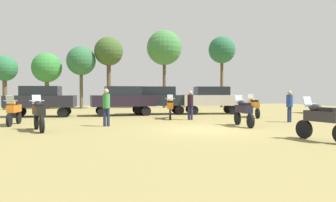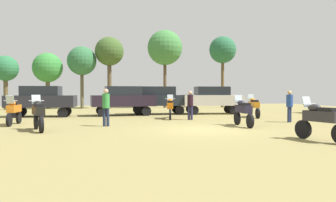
{
  "view_description": "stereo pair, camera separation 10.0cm",
  "coord_description": "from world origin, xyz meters",
  "px_view_note": "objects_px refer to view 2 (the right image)",
  "views": [
    {
      "loc": [
        -5.16,
        -13.53,
        1.69
      ],
      "look_at": [
        -0.07,
        5.77,
        1.1
      ],
      "focal_mm": 35.71,
      "sensor_mm": 36.0,
      "label": 1
    },
    {
      "loc": [
        -5.06,
        -13.56,
        1.69
      ],
      "look_at": [
        -0.07,
        5.77,
        1.1
      ],
      "focal_mm": 35.71,
      "sensor_mm": 36.0,
      "label": 2
    }
  ],
  "objects_px": {
    "person_2": "(290,104)",
    "tree_1": "(5,69)",
    "tree_2": "(165,48)",
    "tree_5": "(109,52)",
    "motorcycle_4": "(254,106)",
    "car_1": "(123,98)",
    "car_3": "(42,99)",
    "person_1": "(106,104)",
    "tree_7": "(82,61)",
    "car_4": "(212,98)",
    "motorcycle_7": "(170,107)",
    "car_5": "(158,98)",
    "person_3": "(190,103)",
    "tree_4": "(223,51)",
    "motorcycle_5": "(243,111)",
    "motorcycle_6": "(38,113)",
    "motorcycle_8": "(14,110)",
    "motorcycle_2": "(321,119)",
    "tree_6": "(48,68)"
  },
  "relations": [
    {
      "from": "motorcycle_4",
      "to": "motorcycle_2",
      "type": "bearing_deg",
      "value": -94.74
    },
    {
      "from": "motorcycle_6",
      "to": "person_1",
      "type": "bearing_deg",
      "value": 6.36
    },
    {
      "from": "motorcycle_2",
      "to": "car_3",
      "type": "xyz_separation_m",
      "value": [
        -10.27,
        13.62,
        0.44
      ]
    },
    {
      "from": "person_3",
      "to": "tree_5",
      "type": "height_order",
      "value": "tree_5"
    },
    {
      "from": "tree_2",
      "to": "tree_5",
      "type": "bearing_deg",
      "value": 179.64
    },
    {
      "from": "car_1",
      "to": "car_3",
      "type": "xyz_separation_m",
      "value": [
        -5.29,
        0.2,
        0.0
      ]
    },
    {
      "from": "motorcycle_6",
      "to": "tree_2",
      "type": "relative_size",
      "value": 0.28
    },
    {
      "from": "motorcycle_2",
      "to": "tree_1",
      "type": "xyz_separation_m",
      "value": [
        -14.32,
        23.13,
        2.91
      ]
    },
    {
      "from": "tree_1",
      "to": "person_3",
      "type": "bearing_deg",
      "value": -48.12
    },
    {
      "from": "car_4",
      "to": "tree_5",
      "type": "height_order",
      "value": "tree_5"
    },
    {
      "from": "tree_1",
      "to": "tree_4",
      "type": "relative_size",
      "value": 0.66
    },
    {
      "from": "car_5",
      "to": "tree_5",
      "type": "height_order",
      "value": "tree_5"
    },
    {
      "from": "car_4",
      "to": "tree_4",
      "type": "relative_size",
      "value": 0.62
    },
    {
      "from": "motorcycle_4",
      "to": "person_1",
      "type": "xyz_separation_m",
      "value": [
        -9.46,
        -3.08,
        0.32
      ]
    },
    {
      "from": "motorcycle_5",
      "to": "person_3",
      "type": "height_order",
      "value": "person_3"
    },
    {
      "from": "person_2",
      "to": "person_3",
      "type": "bearing_deg",
      "value": -58.59
    },
    {
      "from": "motorcycle_4",
      "to": "tree_2",
      "type": "relative_size",
      "value": 0.28
    },
    {
      "from": "motorcycle_6",
      "to": "person_3",
      "type": "relative_size",
      "value": 1.28
    },
    {
      "from": "car_3",
      "to": "person_1",
      "type": "distance_m",
      "value": 7.95
    },
    {
      "from": "car_4",
      "to": "tree_2",
      "type": "xyz_separation_m",
      "value": [
        -1.11,
        9.74,
        4.82
      ]
    },
    {
      "from": "motorcycle_7",
      "to": "person_1",
      "type": "distance_m",
      "value": 5.32
    },
    {
      "from": "motorcycle_5",
      "to": "motorcycle_6",
      "type": "distance_m",
      "value": 9.22
    },
    {
      "from": "motorcycle_4",
      "to": "car_5",
      "type": "xyz_separation_m",
      "value": [
        -5.24,
        4.37,
        0.44
      ]
    },
    {
      "from": "person_1",
      "to": "tree_7",
      "type": "distance_m",
      "value": 17.18
    },
    {
      "from": "motorcycle_5",
      "to": "tree_2",
      "type": "bearing_deg",
      "value": 92.25
    },
    {
      "from": "motorcycle_4",
      "to": "motorcycle_6",
      "type": "height_order",
      "value": "motorcycle_6"
    },
    {
      "from": "motorcycle_5",
      "to": "car_4",
      "type": "relative_size",
      "value": 0.48
    },
    {
      "from": "motorcycle_4",
      "to": "car_5",
      "type": "height_order",
      "value": "car_5"
    },
    {
      "from": "tree_4",
      "to": "tree_7",
      "type": "xyz_separation_m",
      "value": [
        -14.04,
        0.9,
        -1.34
      ]
    },
    {
      "from": "motorcycle_7",
      "to": "motorcycle_8",
      "type": "relative_size",
      "value": 0.98
    },
    {
      "from": "car_5",
      "to": "tree_7",
      "type": "xyz_separation_m",
      "value": [
        -5.3,
        9.34,
        3.34
      ]
    },
    {
      "from": "tree_7",
      "to": "motorcycle_4",
      "type": "bearing_deg",
      "value": -52.44
    },
    {
      "from": "motorcycle_6",
      "to": "person_3",
      "type": "distance_m",
      "value": 8.63
    },
    {
      "from": "car_3",
      "to": "tree_6",
      "type": "height_order",
      "value": "tree_6"
    },
    {
      "from": "car_5",
      "to": "person_3",
      "type": "height_order",
      "value": "car_5"
    },
    {
      "from": "motorcycle_7",
      "to": "motorcycle_8",
      "type": "bearing_deg",
      "value": -153.72
    },
    {
      "from": "tree_2",
      "to": "car_1",
      "type": "bearing_deg",
      "value": -119.0
    },
    {
      "from": "car_1",
      "to": "person_2",
      "type": "relative_size",
      "value": 2.56
    },
    {
      "from": "car_3",
      "to": "car_4",
      "type": "distance_m",
      "value": 11.77
    },
    {
      "from": "motorcycle_4",
      "to": "car_1",
      "type": "distance_m",
      "value": 8.7
    },
    {
      "from": "person_2",
      "to": "tree_1",
      "type": "relative_size",
      "value": 0.35
    },
    {
      "from": "tree_4",
      "to": "tree_5",
      "type": "bearing_deg",
      "value": 176.65
    },
    {
      "from": "motorcycle_5",
      "to": "motorcycle_2",
      "type": "bearing_deg",
      "value": -82.17
    },
    {
      "from": "motorcycle_2",
      "to": "tree_7",
      "type": "distance_m",
      "value": 24.87
    },
    {
      "from": "tree_2",
      "to": "motorcycle_7",
      "type": "bearing_deg",
      "value": -102.63
    },
    {
      "from": "tree_1",
      "to": "motorcycle_7",
      "type": "bearing_deg",
      "value": -48.17
    },
    {
      "from": "motorcycle_2",
      "to": "motorcycle_8",
      "type": "xyz_separation_m",
      "value": [
        -10.96,
        8.28,
        -0.01
      ]
    },
    {
      "from": "motorcycle_6",
      "to": "tree_7",
      "type": "xyz_separation_m",
      "value": [
        1.81,
        17.89,
        3.77
      ]
    },
    {
      "from": "motorcycle_6",
      "to": "tree_2",
      "type": "distance_m",
      "value": 20.89
    },
    {
      "from": "tree_5",
      "to": "tree_7",
      "type": "height_order",
      "value": "tree_5"
    }
  ]
}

